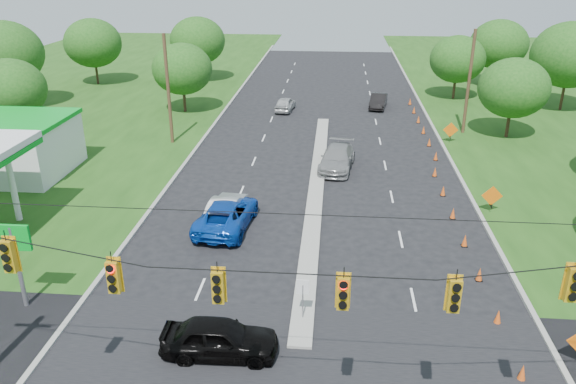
{
  "coord_description": "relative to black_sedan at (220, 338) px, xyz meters",
  "views": [
    {
      "loc": [
        1.12,
        -14.25,
        14.66
      ],
      "look_at": [
        -1.29,
        13.64,
        2.8
      ],
      "focal_mm": 35.0,
      "sensor_mm": 36.0,
      "label": 1
    }
  ],
  "objects": [
    {
      "name": "dark_car_receding",
      "position": [
        8.63,
        39.95,
        -0.06
      ],
      "size": [
        2.21,
        4.59,
        1.45
      ],
      "primitive_type": "imported",
      "rotation": [
        0.0,
        0.0,
        -0.16
      ],
      "color": "black",
      "rests_on": "ground"
    },
    {
      "name": "curb_left",
      "position": [
        -6.99,
        26.52,
        -0.78
      ],
      "size": [
        0.25,
        110.0,
        0.16
      ],
      "primitive_type": "cube",
      "color": "gray",
      "rests_on": "ground"
    },
    {
      "name": "curb_right",
      "position": [
        13.21,
        26.52,
        -0.78
      ],
      "size": [
        0.25,
        110.0,
        0.16
      ],
      "primitive_type": "cube",
      "color": "gray",
      "rests_on": "ground"
    },
    {
      "name": "work_sign_1",
      "position": [
        13.91,
        14.52,
        0.31
      ],
      "size": [
        1.27,
        0.58,
        1.37
      ],
      "color": "black",
      "rests_on": "ground"
    },
    {
      "name": "tree_2",
      "position": [
        -22.89,
        26.52,
        3.55
      ],
      "size": [
        5.88,
        5.88,
        6.86
      ],
      "color": "black",
      "rests_on": "ground"
    },
    {
      "name": "median",
      "position": [
        3.11,
        17.52,
        -0.78
      ],
      "size": [
        1.0,
        34.0,
        0.18
      ],
      "primitive_type": "cube",
      "color": "gray",
      "rests_on": "ground"
    },
    {
      "name": "cone_11",
      "position": [
        12.08,
        38.02,
        -0.43
      ],
      "size": [
        0.32,
        0.32,
        0.7
      ],
      "primitive_type": "cone",
      "color": "#DD5317",
      "rests_on": "ground"
    },
    {
      "name": "cone_3",
      "position": [
        11.48,
        10.02,
        -0.43
      ],
      "size": [
        0.32,
        0.32,
        0.7
      ],
      "primitive_type": "cone",
      "color": "#DD5317",
      "rests_on": "ground"
    },
    {
      "name": "tree_4",
      "position": [
        -24.89,
        48.52,
        4.17
      ],
      "size": [
        6.72,
        6.72,
        7.84
      ],
      "color": "black",
      "rests_on": "ground"
    },
    {
      "name": "work_sign_2",
      "position": [
        13.91,
        28.52,
        0.31
      ],
      "size": [
        1.27,
        0.58,
        1.37
      ],
      "color": "black",
      "rests_on": "ground"
    },
    {
      "name": "silver_car_oncoming",
      "position": [
        -0.87,
        37.91,
        -0.09
      ],
      "size": [
        2.08,
        4.25,
        1.4
      ],
      "primitive_type": "imported",
      "rotation": [
        0.0,
        0.0,
        3.03
      ],
      "color": "#AEAEAE",
      "rests_on": "ground"
    },
    {
      "name": "tree_9",
      "position": [
        19.11,
        30.52,
        3.55
      ],
      "size": [
        5.88,
        5.88,
        6.86
      ],
      "color": "black",
      "rests_on": "ground"
    },
    {
      "name": "cone_9",
      "position": [
        12.08,
        31.02,
        -0.43
      ],
      "size": [
        0.32,
        0.32,
        0.7
      ],
      "primitive_type": "cone",
      "color": "#DD5317",
      "rests_on": "ground"
    },
    {
      "name": "median_sign",
      "position": [
        3.11,
        2.52,
        0.68
      ],
      "size": [
        0.55,
        0.06,
        2.05
      ],
      "color": "gray",
      "rests_on": "ground"
    },
    {
      "name": "tree_12",
      "position": [
        17.11,
        44.52,
        3.55
      ],
      "size": [
        5.88,
        5.88,
        6.86
      ],
      "color": "black",
      "rests_on": "ground"
    },
    {
      "name": "utility_pole_far_left",
      "position": [
        -9.39,
        26.52,
        3.72
      ],
      "size": [
        0.28,
        0.28,
        9.0
      ],
      "primitive_type": "cylinder",
      "color": "#422D1C",
      "rests_on": "ground"
    },
    {
      "name": "tree_3",
      "position": [
        -28.89,
        36.52,
        4.79
      ],
      "size": [
        7.56,
        7.56,
        8.82
      ],
      "color": "black",
      "rests_on": "ground"
    },
    {
      "name": "cone_10",
      "position": [
        12.08,
        34.52,
        -0.43
      ],
      "size": [
        0.32,
        0.32,
        0.7
      ],
      "primitive_type": "cone",
      "color": "#DD5317",
      "rests_on": "ground"
    },
    {
      "name": "tree_11",
      "position": [
        23.11,
        51.52,
        4.17
      ],
      "size": [
        6.72,
        6.72,
        7.84
      ],
      "color": "black",
      "rests_on": "ground"
    },
    {
      "name": "tree_5",
      "position": [
        -10.89,
        36.52,
        3.55
      ],
      "size": [
        5.88,
        5.88,
        6.86
      ],
      "color": "black",
      "rests_on": "ground"
    },
    {
      "name": "tree_6",
      "position": [
        -12.89,
        51.52,
        4.17
      ],
      "size": [
        6.72,
        6.72,
        7.84
      ],
      "color": "black",
      "rests_on": "ground"
    },
    {
      "name": "tree_10",
      "position": [
        27.11,
        40.52,
        4.79
      ],
      "size": [
        7.56,
        7.56,
        8.82
      ],
      "color": "black",
      "rests_on": "ground"
    },
    {
      "name": "cone_4",
      "position": [
        11.48,
        13.52,
        -0.43
      ],
      "size": [
        0.32,
        0.32,
        0.7
      ],
      "primitive_type": "cone",
      "color": "#DD5317",
      "rests_on": "ground"
    },
    {
      "name": "silver_car_far",
      "position": [
        4.48,
        21.53,
        0.03
      ],
      "size": [
        2.98,
        5.83,
        1.62
      ],
      "primitive_type": "imported",
      "rotation": [
        0.0,
        0.0,
        -0.13
      ],
      "color": "gray",
      "rests_on": "ground"
    },
    {
      "name": "utility_pole_far_right",
      "position": [
        15.61,
        31.52,
        3.72
      ],
      "size": [
        0.28,
        0.28,
        9.0
      ],
      "primitive_type": "cylinder",
      "color": "#422D1C",
      "rests_on": "ground"
    },
    {
      "name": "cone_8",
      "position": [
        12.08,
        27.52,
        -0.43
      ],
      "size": [
        0.32,
        0.32,
        0.7
      ],
      "primitive_type": "cone",
      "color": "#DD5317",
      "rests_on": "ground"
    },
    {
      "name": "cone_2",
      "position": [
        11.48,
        6.52,
        -0.43
      ],
      "size": [
        0.32,
        0.32,
        0.7
      ],
      "primitive_type": "cone",
      "color": "#DD5317",
      "rests_on": "ground"
    },
    {
      "name": "blue_pickup",
      "position": [
        -1.84,
        11.22,
        0.04
      ],
      "size": [
        3.27,
        6.19,
        1.66
      ],
      "primitive_type": "imported",
      "rotation": [
        0.0,
        0.0,
        3.05
      ],
      "color": "#0B3FAC",
      "rests_on": "ground"
    },
    {
      "name": "cone_0",
      "position": [
        11.48,
        -0.48,
        -0.43
      ],
      "size": [
        0.32,
        0.32,
        0.7
      ],
      "primitive_type": "cone",
      "color": "#DD5317",
      "rests_on": "ground"
    },
    {
      "name": "cone_6",
      "position": [
        11.48,
        20.52,
        -0.43
      ],
      "size": [
        0.32,
        0.32,
        0.7
      ],
      "primitive_type": "cone",
      "color": "#DD5317",
      "rests_on": "ground"
    },
    {
      "name": "cone_12",
      "position": [
        12.08,
        41.52,
        -0.43
      ],
      "size": [
        0.32,
        0.32,
        0.7
      ],
      "primitive_type": "cone",
      "color": "#DD5317",
      "rests_on": "ground"
    },
    {
      "name": "signal_span",
      "position": [
        3.06,
        -4.48,
        4.19
      ],
      "size": [
        25.6,
        0.32,
        9.0
      ],
      "color": "#422D1C",
      "rests_on": "ground"
    },
    {
      "name": "white_sedan",
      "position": [
        -2.04,
        12.11,
        -0.02
      ],
      "size": [
        2.03,
        4.74,
        1.52
      ],
      "primitive_type": "imported",
      "rotation": [
        0.0,
        0.0,
        3.05
      ],
      "color": "silver",
      "rests_on": "ground"
    },
    {
      "name": "black_sedan",
      "position": [
        0.0,
        0.0,
        0.0
      ],
      "size": [
        4.65,
        1.96,
        1.57
      ],
      "primitive_type": "imported",
      "rotation": [
        0.0,
        0.0,
        1.59
      ],
      "color": "black",
      "rests_on": "ground"
    },
    {
      "name": "cone_5",
      "position": [
        11.48,
        17.02,
        -0.43
      ],
      "size": [
        0.32,
        0.32,
        0.7
      ],
      "primitive_type": "cone",
      "color": "#DD5317",
      "rests_on": "ground"
    },
    {
      "name": "cone_1",
      "position": [
        11.48,
        3.02,
        -0.43
      ],
      "size": [
        0.32,
        0.32,
        0.7
      ],
      "primitive_type": "cone",
      "color": "#DD5317",
      "rests_on": "ground"
    },
    {
      "name": "cone_7",
      "position": [
        12.08,
        24.02,
        -0.43
      ],
      "size": [
        0.32,
        0.32,
        0.7
      ],
      "primitive_type": "cone",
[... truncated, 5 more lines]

